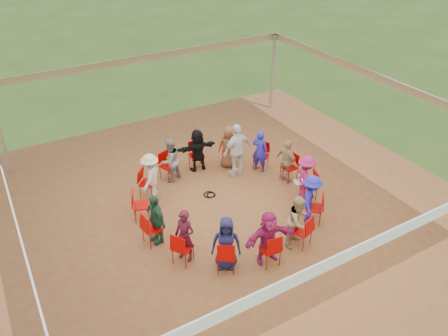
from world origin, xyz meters
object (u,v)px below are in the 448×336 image
person_seated_7 (156,219)px  standing_person (237,150)px  person_seated_0 (306,178)px  person_seated_9 (226,243)px  chair_2 (261,156)px  chair_9 (183,247)px  chair_0 (309,185)px  cable_coil (210,195)px  person_seated_1 (287,161)px  person_seated_3 (229,147)px  chair_7 (141,205)px  person_seated_2 (260,151)px  chair_10 (226,255)px  chair_1 (289,167)px  chair_5 (168,166)px  person_seated_6 (151,176)px  person_seated_5 (170,160)px  person_seated_8 (185,236)px  person_seated_10 (268,237)px  chair_11 (270,249)px  chair_4 (196,155)px  chair_6 (148,183)px  chair_12 (302,231)px  chair_3 (229,152)px  chair_13 (314,208)px  laptop (300,180)px  person_seated_11 (298,221)px  chair_8 (152,229)px  person_seated_4 (198,150)px  person_seated_12 (311,199)px

person_seated_7 → standing_person: standing_person is taller
person_seated_0 → person_seated_9: 3.51m
chair_2 → chair_9: (-3.97, -2.57, 0.00)m
chair_0 → person_seated_0: (-0.11, 0.04, 0.26)m
chair_0 → cable_coil: bearing=75.7°
person_seated_1 → person_seated_3: size_ratio=1.00×
standing_person → chair_7: bearing=2.9°
chair_0 → person_seated_2: size_ratio=0.64×
chair_10 → person_seated_7: bearing=151.2°
chair_0 → chair_1: same height
chair_5 → person_seated_6: (-0.80, -0.66, 0.26)m
chair_0 → person_seated_6: size_ratio=0.64×
person_seated_5 → person_seated_8: size_ratio=1.00×
person_seated_0 → person_seated_10: (-2.35, -1.52, 0.00)m
chair_11 → standing_person: (1.36, 3.71, 0.43)m
standing_person → person_seated_3: bearing=-101.7°
chair_11 → person_seated_0: 2.89m
person_seated_5 → chair_4: bearing=173.6°
chair_5 → chair_6: same height
person_seated_6 → person_seated_9: (0.44, -3.48, 0.00)m
chair_6 → chair_12: size_ratio=1.00×
chair_10 → person_seated_3: person_seated_3 is taller
chair_5 → chair_2: bearing=141.4°
chair_3 → person_seated_1: (1.00, -1.74, 0.26)m
chair_11 → chair_12: bearing=12.9°
chair_13 → person_seated_9: 2.89m
person_seated_6 → laptop: bearing=102.4°
person_seated_11 → chair_7: bearing=116.4°
chair_3 → chair_4: 1.05m
person_seated_3 → person_seated_11: same height
person_seated_0 → person_seated_2: bearing=25.7°
chair_8 → chair_7: bearing=167.1°
chair_5 → person_seated_3: (1.98, -0.30, 0.26)m
person_seated_1 → person_seated_7: 4.49m
cable_coil → laptop: laptop is taller
chair_1 → person_seated_11: (-1.58, -2.41, 0.26)m
chair_6 → person_seated_11: (2.47, -3.76, 0.26)m
chair_0 → person_seated_9: 3.62m
standing_person → person_seated_10: bearing=62.2°
chair_2 → laptop: size_ratio=2.59×
person_seated_1 → person_seated_0: bearing=167.1°
chair_0 → person_seated_4: 3.62m
chair_4 → chair_7: bearing=38.6°
chair_8 → standing_person: bearing=108.2°
person_seated_6 → chair_11: bearing=63.6°
person_seated_3 → person_seated_5: bearing=25.7°
chair_5 → chair_3: bearing=154.3°
person_seated_9 → person_seated_12: bearing=38.6°
person_seated_0 → standing_person: (-1.01, 2.06, 0.17)m
chair_1 → chair_8: same height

